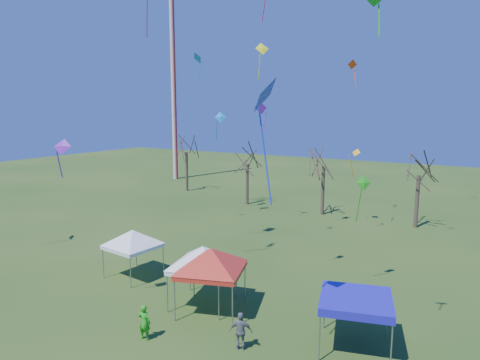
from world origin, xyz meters
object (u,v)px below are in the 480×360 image
object	(u,v)px
tree_3	(420,156)
tent_white_west	(132,233)
tree_2	(324,149)
radio_mast	(174,91)
tent_blue	(356,301)
tree_1	(247,149)
person_green	(145,322)
tent_red	(211,253)
tree_0	(186,138)
tent_white_mid	(203,250)
person_grey	(241,331)

from	to	relation	value
tree_3	tent_white_west	bearing A→B (deg)	-122.47
tree_3	tree_2	bearing A→B (deg)	177.73
radio_mast	tent_blue	world-z (taller)	radio_mast
radio_mast	tent_white_west	bearing A→B (deg)	-54.77
tree_2	tree_3	distance (m)	8.41
tree_1	tree_3	bearing A→B (deg)	-2.06
tent_white_west	person_green	distance (m)	7.70
tree_1	tent_red	distance (m)	24.56
tree_2	tent_red	world-z (taller)	tree_2
tree_0	tent_white_west	bearing A→B (deg)	-59.01
radio_mast	tent_white_mid	xyz separation A→B (m)	(27.01, -31.01, -9.60)
tree_0	tent_white_west	world-z (taller)	tree_0
tree_0	person_green	world-z (taller)	tree_0
tent_red	tent_blue	world-z (taller)	tent_red
tree_0	tree_3	xyz separation A→B (m)	(26.88, -3.34, -0.41)
tree_2	tent_red	size ratio (longest dim) A/B	2.04
radio_mast	tree_1	size ratio (longest dim) A/B	3.31
radio_mast	person_grey	bearing A→B (deg)	-47.53
radio_mast	person_green	bearing A→B (deg)	-52.63
tent_white_mid	person_green	distance (m)	4.57
tent_red	person_green	xyz separation A→B (m)	(-0.99, -3.70, -2.22)
tent_blue	person_green	bearing A→B (deg)	-153.86
tree_0	tent_white_mid	xyz separation A→B (m)	(19.86, -24.40, -3.59)
tree_3	tent_white_mid	size ratio (longest dim) A/B	1.99
tent_white_west	tent_blue	xyz separation A→B (m)	(13.58, -1.05, -0.59)
tree_2	tent_red	xyz separation A→B (m)	(2.14, -21.74, -3.28)
tree_3	tent_white_mid	bearing A→B (deg)	-108.44
person_grey	person_green	xyz separation A→B (m)	(-4.00, -1.43, -0.02)
tree_1	tent_red	bearing A→B (deg)	-64.42
tree_0	tent_blue	xyz separation A→B (m)	(27.67, -24.50, -4.40)
tree_2	person_green	distance (m)	26.05
tree_0	person_green	xyz separation A→B (m)	(19.63, -28.45, -5.70)
person_green	tent_blue	bearing A→B (deg)	-162.25
radio_mast	person_grey	size ratio (longest dim) A/B	15.42
radio_mast	tent_blue	bearing A→B (deg)	-41.79
radio_mast	tree_2	world-z (taller)	radio_mast
person_grey	tree_0	bearing A→B (deg)	-71.50
tree_1	tent_blue	distance (m)	28.23
radio_mast	tent_white_mid	bearing A→B (deg)	-48.94
tree_1	tent_blue	size ratio (longest dim) A/B	2.13
tent_blue	person_grey	distance (m)	4.92
tree_3	tent_white_west	size ratio (longest dim) A/B	2.12
tree_2	person_grey	world-z (taller)	tree_2
tree_3	tent_red	xyz separation A→B (m)	(-6.26, -21.41, -3.07)
radio_mast	tent_white_mid	size ratio (longest dim) A/B	6.30
radio_mast	tree_1	world-z (taller)	radio_mast
person_grey	tree_3	bearing A→B (deg)	-120.49
tree_2	tree_0	bearing A→B (deg)	170.76
tent_white_west	tent_white_mid	distance (m)	5.86
radio_mast	tree_0	xyz separation A→B (m)	(7.15, -6.62, -6.01)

